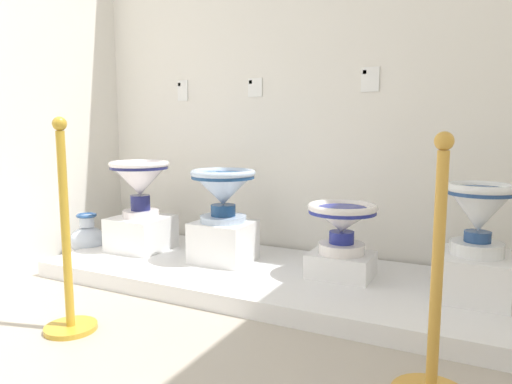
% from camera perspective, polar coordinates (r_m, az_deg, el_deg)
% --- Properties ---
extents(wall_back, '(3.63, 0.06, 3.26)m').
position_cam_1_polar(wall_back, '(3.31, 7.04, 19.65)').
color(wall_back, white).
rests_on(wall_back, ground_plane).
extents(display_platform, '(2.91, 1.03, 0.10)m').
position_cam_1_polar(display_platform, '(2.86, 2.62, -10.53)').
color(display_platform, white).
rests_on(display_platform, ground_plane).
extents(plinth_block_pale_glazed, '(0.37, 0.38, 0.23)m').
position_cam_1_polar(plinth_block_pale_glazed, '(3.40, -13.85, -4.90)').
color(plinth_block_pale_glazed, white).
rests_on(plinth_block_pale_glazed, display_platform).
extents(antique_toilet_pale_glazed, '(0.41, 0.41, 0.39)m').
position_cam_1_polar(antique_toilet_pale_glazed, '(3.34, -14.06, 1.55)').
color(antique_toilet_pale_glazed, white).
rests_on(antique_toilet_pale_glazed, plinth_block_pale_glazed).
extents(plinth_block_broad_patterned, '(0.36, 0.33, 0.26)m').
position_cam_1_polar(plinth_block_broad_patterned, '(3.01, -4.00, -6.07)').
color(plinth_block_broad_patterned, white).
rests_on(plinth_block_broad_patterned, display_platform).
extents(antique_toilet_broad_patterned, '(0.41, 0.41, 0.33)m').
position_cam_1_polar(antique_toilet_broad_patterned, '(2.95, -4.06, 0.48)').
color(antique_toilet_broad_patterned, '#AEC3DF').
rests_on(antique_toilet_broad_patterned, plinth_block_broad_patterned).
extents(plinth_block_central_ornate, '(0.36, 0.28, 0.14)m').
position_cam_1_polar(plinth_block_central_ornate, '(2.76, 10.35, -8.77)').
color(plinth_block_central_ornate, white).
rests_on(plinth_block_central_ornate, display_platform).
extents(antique_toilet_central_ornate, '(0.40, 0.40, 0.29)m').
position_cam_1_polar(antique_toilet_central_ornate, '(2.70, 10.49, -3.38)').
color(antique_toilet_central_ornate, white).
rests_on(antique_toilet_central_ornate, plinth_block_central_ornate).
extents(plinth_block_tall_cobalt, '(0.32, 0.39, 0.22)m').
position_cam_1_polar(plinth_block_tall_cobalt, '(2.62, 25.21, -9.31)').
color(plinth_block_tall_cobalt, white).
rests_on(plinth_block_tall_cobalt, display_platform).
extents(antique_toilet_tall_cobalt, '(0.33, 0.33, 0.36)m').
position_cam_1_polar(antique_toilet_tall_cobalt, '(2.55, 25.65, -2.05)').
color(antique_toilet_tall_cobalt, white).
rests_on(antique_toilet_tall_cobalt, plinth_block_tall_cobalt).
extents(info_placard_first, '(0.09, 0.01, 0.16)m').
position_cam_1_polar(info_placard_first, '(3.71, -8.98, 12.19)').
color(info_placard_first, white).
extents(info_placard_second, '(0.11, 0.01, 0.13)m').
position_cam_1_polar(info_placard_second, '(3.39, -0.13, 12.70)').
color(info_placard_second, white).
extents(info_placard_third, '(0.11, 0.01, 0.15)m').
position_cam_1_polar(info_placard_third, '(3.11, 13.79, 13.27)').
color(info_placard_third, white).
extents(decorative_vase_spare, '(0.26, 0.26, 0.33)m').
position_cam_1_polar(decorative_vase_spare, '(3.67, -19.92, -5.43)').
color(decorative_vase_spare, '#2B528D').
rests_on(decorative_vase_spare, ground_plane).
extents(stanchion_post_near_left, '(0.24, 0.24, 1.00)m').
position_cam_1_polar(stanchion_post_near_left, '(2.36, -22.08, -8.41)').
color(stanchion_post_near_left, gold).
rests_on(stanchion_post_near_left, ground_plane).
extents(stanchion_post_near_right, '(0.27, 0.27, 0.94)m').
position_cam_1_polar(stanchion_post_near_right, '(1.78, 20.95, -15.53)').
color(stanchion_post_near_right, gold).
rests_on(stanchion_post_near_right, ground_plane).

